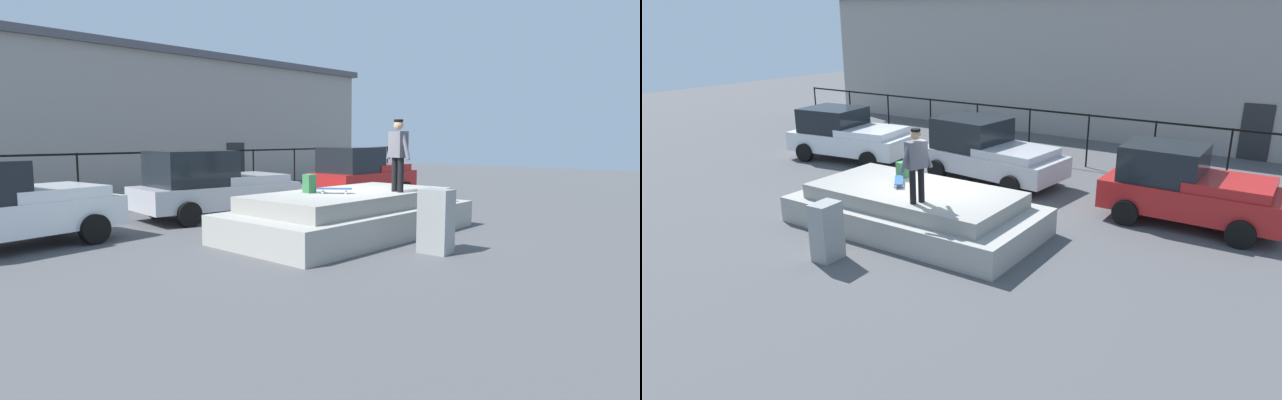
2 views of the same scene
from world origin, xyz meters
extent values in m
plane|color=#4C4C4F|center=(0.00, 0.00, 0.00)|extent=(60.00, 60.00, 0.00)
cube|color=#9E9B93|center=(-0.28, -0.43, 0.32)|extent=(6.10, 3.00, 0.64)
cube|color=gray|center=(-0.28, -0.43, 0.82)|extent=(5.00, 2.46, 0.36)
cylinder|color=black|center=(0.39, -1.33, 1.39)|extent=(0.14, 0.14, 0.79)
cylinder|color=black|center=(0.47, -1.12, 1.39)|extent=(0.14, 0.14, 0.79)
cube|color=#595960|center=(0.43, -1.22, 2.08)|extent=(0.37, 0.50, 0.59)
cylinder|color=#595960|center=(0.34, -1.48, 2.04)|extent=(0.18, 0.31, 0.61)
cylinder|color=#595960|center=(0.52, -0.97, 2.04)|extent=(0.18, 0.31, 0.61)
sphere|color=tan|center=(0.43, -1.22, 2.52)|extent=(0.22, 0.22, 0.22)
cylinder|color=black|center=(0.43, -1.22, 2.62)|extent=(0.27, 0.27, 0.05)
cube|color=#264C8C|center=(-0.80, -0.37, 1.10)|extent=(0.65, 0.75, 0.02)
cylinder|color=silver|center=(-0.72, -0.63, 1.02)|extent=(0.06, 0.06, 0.06)
cylinder|color=silver|center=(-0.56, -0.51, 1.02)|extent=(0.06, 0.06, 0.06)
cylinder|color=silver|center=(-1.04, -0.22, 1.02)|extent=(0.06, 0.06, 0.06)
cylinder|color=silver|center=(-0.88, -0.10, 1.02)|extent=(0.06, 0.06, 0.06)
cube|color=#33723F|center=(-1.08, 0.13, 1.20)|extent=(0.26, 0.32, 0.42)
cube|color=white|center=(-6.25, 3.63, 0.64)|extent=(4.57, 2.41, 0.65)
cube|color=black|center=(-7.01, 3.54, 1.39)|extent=(2.16, 1.96, 0.83)
cube|color=white|center=(-5.39, 3.74, 1.09)|extent=(2.17, 2.01, 0.24)
cylinder|color=black|center=(-7.72, 4.42, 0.32)|extent=(0.66, 0.30, 0.64)
cylinder|color=black|center=(-7.48, 2.51, 0.32)|extent=(0.66, 0.30, 0.64)
cylinder|color=black|center=(-5.03, 4.75, 0.32)|extent=(0.66, 0.30, 0.64)
cylinder|color=black|center=(-4.79, 2.85, 0.32)|extent=(0.66, 0.30, 0.64)
cube|color=#B7B7BC|center=(-0.76, 4.05, 0.63)|extent=(4.68, 2.40, 0.61)
cube|color=black|center=(-1.54, 4.13, 1.41)|extent=(2.20, 1.99, 0.95)
cube|color=#B7B7BC|center=(0.14, 3.95, 1.05)|extent=(2.21, 2.05, 0.24)
cylinder|color=black|center=(-2.04, 5.18, 0.32)|extent=(0.66, 0.29, 0.64)
cylinder|color=black|center=(-2.25, 3.21, 0.32)|extent=(0.66, 0.29, 0.64)
cylinder|color=black|center=(0.74, 4.89, 0.32)|extent=(0.66, 0.29, 0.64)
cylinder|color=black|center=(0.53, 2.92, 0.32)|extent=(0.66, 0.29, 0.64)
cube|color=#B21E1E|center=(5.22, 3.47, 0.68)|extent=(4.16, 1.82, 0.71)
cube|color=black|center=(4.49, 3.47, 1.47)|extent=(1.87, 1.67, 0.87)
cube|color=#B21E1E|center=(6.05, 3.46, 1.15)|extent=(1.87, 1.72, 0.24)
cylinder|color=black|center=(3.93, 4.39, 0.32)|extent=(0.64, 0.22, 0.64)
cylinder|color=black|center=(3.93, 2.55, 0.32)|extent=(0.64, 0.22, 0.64)
cylinder|color=black|center=(6.51, 4.38, 0.32)|extent=(0.64, 0.22, 0.64)
cylinder|color=black|center=(6.50, 2.54, 0.32)|extent=(0.64, 0.22, 0.64)
cube|color=gray|center=(-0.69, -2.89, 0.63)|extent=(0.47, 0.62, 1.25)
cylinder|color=black|center=(-12.00, 7.24, 0.90)|extent=(0.06, 0.06, 1.80)
cylinder|color=black|center=(-9.82, 7.24, 0.90)|extent=(0.06, 0.06, 1.80)
cylinder|color=black|center=(-7.64, 7.24, 0.90)|extent=(0.06, 0.06, 1.80)
cylinder|color=black|center=(-5.45, 7.24, 0.90)|extent=(0.06, 0.06, 1.80)
cylinder|color=black|center=(-3.27, 7.24, 0.90)|extent=(0.06, 0.06, 1.80)
cylinder|color=black|center=(-1.09, 7.24, 0.90)|extent=(0.06, 0.06, 1.80)
cylinder|color=black|center=(1.09, 7.24, 0.90)|extent=(0.06, 0.06, 1.80)
cylinder|color=black|center=(3.27, 7.24, 0.90)|extent=(0.06, 0.06, 1.80)
cylinder|color=black|center=(5.45, 7.24, 0.90)|extent=(0.06, 0.06, 1.80)
cube|color=black|center=(0.00, 7.24, 1.76)|extent=(24.00, 0.04, 0.06)
cube|color=gray|center=(0.00, 15.18, 2.83)|extent=(28.43, 7.58, 5.67)
cube|color=#262628|center=(5.69, 11.38, 1.00)|extent=(1.00, 0.06, 2.00)
camera|label=1|loc=(-9.52, -7.96, 2.24)|focal=29.19mm
camera|label=2|loc=(7.59, -10.33, 4.93)|focal=31.10mm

